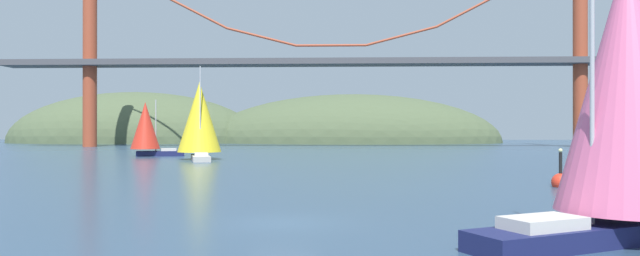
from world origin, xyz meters
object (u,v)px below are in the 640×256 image
sailboat_yellow_sail (200,119)px  channel_buoy (561,181)px  sailboat_pink_spinnaker (625,88)px  sailboat_scarlet_sail (147,128)px

sailboat_yellow_sail → channel_buoy: sailboat_yellow_sail is taller
sailboat_pink_spinnaker → channel_buoy: (4.46, 17.27, -4.54)m
sailboat_pink_spinnaker → sailboat_yellow_sail: (-26.04, 48.70, -0.04)m
sailboat_scarlet_sail → channel_buoy: size_ratio=2.88×
sailboat_yellow_sail → channel_buoy: 44.03m
sailboat_scarlet_sail → sailboat_yellow_sail: 12.35m
sailboat_scarlet_sail → channel_buoy: (39.69, -39.62, -3.42)m
sailboat_pink_spinnaker → sailboat_yellow_sail: bearing=118.1°
sailboat_scarlet_sail → sailboat_yellow_sail: sailboat_yellow_sail is taller
sailboat_scarlet_sail → channel_buoy: sailboat_scarlet_sail is taller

